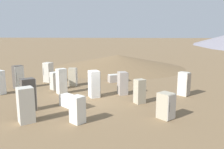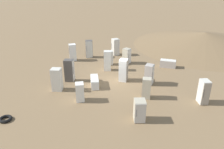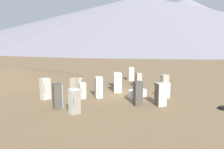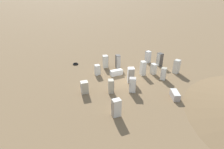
# 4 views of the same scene
# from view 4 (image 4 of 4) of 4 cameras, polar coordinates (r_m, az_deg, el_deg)

# --- Properties ---
(ground_plane) EXTENTS (1000.00, 1000.00, 0.00)m
(ground_plane) POSITION_cam_4_polar(r_m,az_deg,el_deg) (22.18, 4.56, -2.10)
(ground_plane) COLOR brown
(discarded_fridge_0) EXTENTS (0.87, 0.91, 1.81)m
(discarded_fridge_0) POSITION_cam_4_polar(r_m,az_deg,el_deg) (27.96, 11.66, 5.68)
(discarded_fridge_0) COLOR white
(discarded_fridge_0) RESTS_ON ground_plane
(discarded_fridge_1) EXTENTS (0.82, 0.77, 1.59)m
(discarded_fridge_1) POSITION_cam_4_polar(r_m,az_deg,el_deg) (23.07, 16.46, 0.22)
(discarded_fridge_1) COLOR #B2A88E
(discarded_fridge_1) RESTS_ON ground_plane
(discarded_fridge_2) EXTENTS (0.88, 0.89, 1.94)m
(discarded_fridge_2) POSITION_cam_4_polar(r_m,az_deg,el_deg) (23.61, 10.10, 2.04)
(discarded_fridge_2) COLOR silver
(discarded_fridge_2) RESTS_ON ground_plane
(discarded_fridge_3) EXTENTS (1.03, 1.00, 1.40)m
(discarded_fridge_3) POSITION_cam_4_polar(r_m,az_deg,el_deg) (19.60, -8.95, -4.14)
(discarded_fridge_3) COLOR #B2A88E
(discarded_fridge_3) RESTS_ON ground_plane
(discarded_fridge_4) EXTENTS (0.93, 0.95, 1.73)m
(discarded_fridge_4) POSITION_cam_4_polar(r_m,az_deg,el_deg) (19.60, 6.68, -3.43)
(discarded_fridge_4) COLOR #A89E93
(discarded_fridge_4) RESTS_ON ground_plane
(discarded_fridge_5) EXTENTS (0.86, 0.86, 1.60)m
(discarded_fridge_5) POSITION_cam_4_polar(r_m,az_deg,el_deg) (19.36, -0.33, -3.87)
(discarded_fridge_5) COLOR #B2A88E
(discarded_fridge_5) RESTS_ON ground_plane
(discarded_fridge_6) EXTENTS (1.03, 1.03, 1.83)m
(discarded_fridge_6) POSITION_cam_4_polar(r_m,az_deg,el_deg) (25.57, -2.17, 4.27)
(discarded_fridge_6) COLOR beige
(discarded_fridge_6) RESTS_ON ground_plane
(discarded_fridge_7) EXTENTS (1.01, 1.02, 1.94)m
(discarded_fridge_7) POSITION_cam_4_polar(r_m,az_deg,el_deg) (21.50, 6.17, -0.24)
(discarded_fridge_7) COLOR white
(discarded_fridge_7) RESTS_ON ground_plane
(discarded_fridge_8) EXTENTS (0.95, 0.98, 1.95)m
(discarded_fridge_8) POSITION_cam_4_polar(r_m,az_deg,el_deg) (27.10, 15.31, 4.76)
(discarded_fridge_8) COLOR #4C4742
(discarded_fridge_8) RESTS_ON ground_plane
(discarded_fridge_9) EXTENTS (0.95, 0.88, 1.76)m
(discarded_fridge_9) POSITION_cam_4_polar(r_m,az_deg,el_deg) (16.02, 1.44, -10.82)
(discarded_fridge_9) COLOR beige
(discarded_fridge_9) RESTS_ON ground_plane
(discarded_fridge_10) EXTENTS (0.82, 0.91, 1.46)m
(discarded_fridge_10) POSITION_cam_4_polar(r_m,az_deg,el_deg) (24.28, 13.39, 1.80)
(discarded_fridge_10) COLOR silver
(discarded_fridge_10) RESTS_ON ground_plane
(discarded_fridge_11) EXTENTS (1.65, 1.47, 0.75)m
(discarded_fridge_11) POSITION_cam_4_polar(r_m,az_deg,el_deg) (19.82, 19.86, -6.29)
(discarded_fridge_11) COLOR #A89E93
(discarded_fridge_11) RESTS_ON ground_plane
(discarded_fridge_12) EXTENTS (0.84, 0.81, 1.90)m
(discarded_fridge_12) POSITION_cam_4_polar(r_m,az_deg,el_deg) (25.37, 20.34, 2.46)
(discarded_fridge_12) COLOR beige
(discarded_fridge_12) RESTS_ON ground_plane
(discarded_fridge_13) EXTENTS (1.77, 1.36, 0.74)m
(discarded_fridge_13) POSITION_cam_4_polar(r_m,az_deg,el_deg) (23.45, 1.45, 0.66)
(discarded_fridge_13) COLOR white
(discarded_fridge_13) RESTS_ON ground_plane
(discarded_fridge_14) EXTENTS (0.96, 0.97, 1.94)m
(discarded_fridge_14) POSITION_cam_4_polar(r_m,az_deg,el_deg) (25.41, 1.94, 4.26)
(discarded_fridge_14) COLOR #4C4742
(discarded_fridge_14) RESTS_ON ground_plane
(discarded_fridge_15) EXTENTS (0.86, 0.82, 1.40)m
(discarded_fridge_15) POSITION_cam_4_polar(r_m,az_deg,el_deg) (23.49, -4.79, 1.51)
(discarded_fridge_15) COLOR silver
(discarded_fridge_15) RESTS_ON ground_plane
(scrap_tire) EXTENTS (0.82, 0.82, 0.19)m
(scrap_tire) POSITION_cam_4_polar(r_m,az_deg,el_deg) (27.40, -11.82, 3.41)
(scrap_tire) COLOR black
(scrap_tire) RESTS_ON ground_plane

